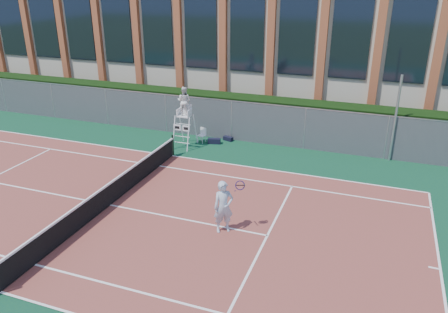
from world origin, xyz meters
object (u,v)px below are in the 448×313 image
(umpire_chair, at_px, (184,103))
(tennis_player, at_px, (224,207))
(steel_pole, at_px, (395,119))
(plastic_chair, at_px, (202,134))

(umpire_chair, bearing_deg, tennis_player, -56.32)
(steel_pole, distance_m, tennis_player, 10.49)
(steel_pole, height_order, plastic_chair, steel_pole)
(plastic_chair, relative_size, tennis_player, 0.42)
(umpire_chair, bearing_deg, plastic_chair, 54.95)
(plastic_chair, bearing_deg, umpire_chair, -125.05)
(umpire_chair, relative_size, plastic_chair, 4.04)
(tennis_player, bearing_deg, umpire_chair, 123.68)
(steel_pole, height_order, umpire_chair, steel_pole)
(steel_pole, relative_size, plastic_chair, 5.26)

